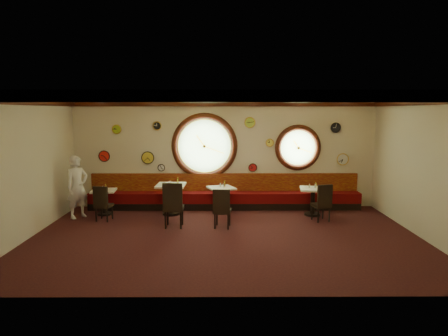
% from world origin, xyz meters
% --- Properties ---
extents(floor, '(9.00, 6.00, 0.00)m').
position_xyz_m(floor, '(0.00, 0.00, 0.00)').
color(floor, black).
rests_on(floor, ground).
extents(ceiling, '(9.00, 6.00, 0.02)m').
position_xyz_m(ceiling, '(0.00, 0.00, 3.20)').
color(ceiling, gold).
rests_on(ceiling, wall_back).
extents(wall_back, '(9.00, 0.02, 3.20)m').
position_xyz_m(wall_back, '(0.00, 3.00, 1.60)').
color(wall_back, beige).
rests_on(wall_back, floor).
extents(wall_front, '(9.00, 0.02, 3.20)m').
position_xyz_m(wall_front, '(0.00, -3.00, 1.60)').
color(wall_front, beige).
rests_on(wall_front, floor).
extents(wall_left, '(0.02, 6.00, 3.20)m').
position_xyz_m(wall_left, '(-4.50, 0.00, 1.60)').
color(wall_left, beige).
rests_on(wall_left, floor).
extents(wall_right, '(0.02, 6.00, 3.20)m').
position_xyz_m(wall_right, '(4.50, 0.00, 1.60)').
color(wall_right, beige).
rests_on(wall_right, floor).
extents(molding_back, '(9.00, 0.10, 0.18)m').
position_xyz_m(molding_back, '(0.00, 2.95, 3.11)').
color(molding_back, '#361309').
rests_on(molding_back, wall_back).
extents(molding_front, '(9.00, 0.10, 0.18)m').
position_xyz_m(molding_front, '(0.00, -2.95, 3.11)').
color(molding_front, '#361309').
rests_on(molding_front, wall_back).
extents(molding_left, '(0.10, 6.00, 0.18)m').
position_xyz_m(molding_left, '(-4.45, 0.00, 3.11)').
color(molding_left, '#361309').
rests_on(molding_left, wall_back).
extents(molding_right, '(0.10, 6.00, 0.18)m').
position_xyz_m(molding_right, '(4.45, 0.00, 3.11)').
color(molding_right, '#361309').
rests_on(molding_right, wall_back).
extents(banquette_base, '(8.00, 0.55, 0.20)m').
position_xyz_m(banquette_base, '(0.00, 2.72, 0.10)').
color(banquette_base, black).
rests_on(banquette_base, floor).
extents(banquette_seat, '(8.00, 0.55, 0.30)m').
position_xyz_m(banquette_seat, '(0.00, 2.72, 0.35)').
color(banquette_seat, '#54070A').
rests_on(banquette_seat, banquette_base).
extents(banquette_back, '(8.00, 0.10, 0.55)m').
position_xyz_m(banquette_back, '(0.00, 2.94, 0.75)').
color(banquette_back, '#660809').
rests_on(banquette_back, wall_back).
extents(porthole_left_glass, '(1.66, 0.02, 1.66)m').
position_xyz_m(porthole_left_glass, '(-0.60, 3.00, 1.85)').
color(porthole_left_glass, '#90C576').
rests_on(porthole_left_glass, wall_back).
extents(porthole_left_frame, '(1.98, 0.18, 1.98)m').
position_xyz_m(porthole_left_frame, '(-0.60, 2.98, 1.85)').
color(porthole_left_frame, '#361309').
rests_on(porthole_left_frame, wall_back).
extents(porthole_left_ring, '(1.61, 0.03, 1.61)m').
position_xyz_m(porthole_left_ring, '(-0.60, 2.95, 1.85)').
color(porthole_left_ring, gold).
rests_on(porthole_left_ring, wall_back).
extents(porthole_right_glass, '(1.10, 0.02, 1.10)m').
position_xyz_m(porthole_right_glass, '(2.20, 3.00, 1.80)').
color(porthole_right_glass, '#90C576').
rests_on(porthole_right_glass, wall_back).
extents(porthole_right_frame, '(1.38, 0.18, 1.38)m').
position_xyz_m(porthole_right_frame, '(2.20, 2.98, 1.80)').
color(porthole_right_frame, '#361309').
rests_on(porthole_right_frame, wall_back).
extents(porthole_right_ring, '(1.09, 0.03, 1.09)m').
position_xyz_m(porthole_right_ring, '(2.20, 2.95, 1.80)').
color(porthole_right_ring, gold).
rests_on(porthole_right_ring, wall_back).
extents(wall_clock_0, '(0.24, 0.03, 0.24)m').
position_xyz_m(wall_clock_0, '(0.85, 2.96, 1.20)').
color(wall_clock_0, red).
rests_on(wall_clock_0, wall_back).
extents(wall_clock_1, '(0.32, 0.03, 0.32)m').
position_xyz_m(wall_clock_1, '(-3.60, 2.96, 1.55)').
color(wall_clock_1, red).
rests_on(wall_clock_1, wall_back).
extents(wall_clock_2, '(0.22, 0.03, 0.22)m').
position_xyz_m(wall_clock_2, '(1.35, 2.96, 1.95)').
color(wall_clock_2, '#F9F653').
rests_on(wall_clock_2, wall_back).
extents(wall_clock_3, '(0.28, 0.03, 0.28)m').
position_xyz_m(wall_clock_3, '(3.30, 2.96, 2.40)').
color(wall_clock_3, black).
rests_on(wall_clock_3, wall_back).
extents(wall_clock_4, '(0.34, 0.03, 0.34)m').
position_xyz_m(wall_clock_4, '(3.55, 2.96, 1.45)').
color(wall_clock_4, white).
rests_on(wall_clock_4, wall_back).
extents(wall_clock_5, '(0.20, 0.03, 0.20)m').
position_xyz_m(wall_clock_5, '(-1.90, 2.96, 1.20)').
color(wall_clock_5, silver).
rests_on(wall_clock_5, wall_back).
extents(wall_clock_6, '(0.24, 0.03, 0.24)m').
position_xyz_m(wall_clock_6, '(-2.00, 2.96, 2.45)').
color(wall_clock_6, black).
rests_on(wall_clock_6, wall_back).
extents(wall_clock_7, '(0.36, 0.03, 0.36)m').
position_xyz_m(wall_clock_7, '(-2.30, 2.96, 1.50)').
color(wall_clock_7, gold).
rests_on(wall_clock_7, wall_back).
extents(wall_clock_8, '(0.30, 0.03, 0.30)m').
position_xyz_m(wall_clock_8, '(0.75, 2.96, 2.55)').
color(wall_clock_8, '#A3C93E').
rests_on(wall_clock_8, wall_back).
extents(wall_clock_9, '(0.26, 0.03, 0.26)m').
position_xyz_m(wall_clock_9, '(-3.20, 2.96, 2.35)').
color(wall_clock_9, '#92B424').
rests_on(wall_clock_9, wall_back).
extents(table_a, '(0.70, 0.70, 0.71)m').
position_xyz_m(table_a, '(-3.38, 2.03, 0.45)').
color(table_a, black).
rests_on(table_a, floor).
extents(table_b, '(0.81, 0.81, 0.86)m').
position_xyz_m(table_b, '(-1.51, 2.05, 0.54)').
color(table_b, black).
rests_on(table_b, floor).
extents(table_c, '(0.89, 0.89, 0.75)m').
position_xyz_m(table_c, '(-0.10, 2.18, 0.47)').
color(table_c, black).
rests_on(table_c, floor).
extents(table_d, '(0.80, 0.80, 0.77)m').
position_xyz_m(table_d, '(2.45, 1.93, 0.49)').
color(table_d, black).
rests_on(table_d, floor).
extents(chair_a, '(0.46, 0.46, 0.59)m').
position_xyz_m(chair_a, '(-3.23, 1.35, 0.54)').
color(chair_a, black).
rests_on(chair_a, floor).
extents(chair_b, '(0.49, 0.49, 0.71)m').
position_xyz_m(chair_b, '(-1.28, 0.72, 0.66)').
color(chair_b, black).
rests_on(chair_b, floor).
extents(chair_c, '(0.47, 0.47, 0.62)m').
position_xyz_m(chair_c, '(-0.08, 0.69, 0.57)').
color(chair_c, black).
rests_on(chair_c, floor).
extents(chair_d, '(0.52, 0.52, 0.62)m').
position_xyz_m(chair_d, '(2.57, 1.29, 0.57)').
color(chair_d, black).
rests_on(chair_d, floor).
extents(condiment_a_salt, '(0.04, 0.04, 0.11)m').
position_xyz_m(condiment_a_salt, '(-3.41, 2.07, 0.76)').
color(condiment_a_salt, silver).
rests_on(condiment_a_salt, table_a).
extents(condiment_b_salt, '(0.03, 0.03, 0.09)m').
position_xyz_m(condiment_b_salt, '(-1.56, 2.05, 0.91)').
color(condiment_b_salt, '#BCBCC1').
rests_on(condiment_b_salt, table_b).
extents(condiment_c_salt, '(0.04, 0.04, 0.11)m').
position_xyz_m(condiment_c_salt, '(-0.12, 2.22, 0.81)').
color(condiment_c_salt, silver).
rests_on(condiment_c_salt, table_c).
extents(condiment_d_salt, '(0.04, 0.04, 0.11)m').
position_xyz_m(condiment_d_salt, '(2.35, 1.96, 0.83)').
color(condiment_d_salt, silver).
rests_on(condiment_d_salt, table_d).
extents(condiment_a_pepper, '(0.03, 0.03, 0.09)m').
position_xyz_m(condiment_a_pepper, '(-3.39, 2.00, 0.75)').
color(condiment_a_pepper, silver).
rests_on(condiment_a_pepper, table_a).
extents(condiment_b_pepper, '(0.04, 0.04, 0.11)m').
position_xyz_m(condiment_b_pepper, '(-1.51, 2.00, 0.92)').
color(condiment_b_pepper, '#B9B9BD').
rests_on(condiment_b_pepper, table_b).
extents(condiment_c_pepper, '(0.04, 0.04, 0.10)m').
position_xyz_m(condiment_c_pepper, '(-0.03, 2.16, 0.80)').
color(condiment_c_pepper, silver).
rests_on(condiment_c_pepper, table_c).
extents(condiment_d_pepper, '(0.04, 0.04, 0.11)m').
position_xyz_m(condiment_d_pepper, '(2.50, 1.93, 0.83)').
color(condiment_d_pepper, silver).
rests_on(condiment_d_pepper, table_d).
extents(condiment_a_bottle, '(0.05, 0.05, 0.15)m').
position_xyz_m(condiment_a_bottle, '(-3.34, 2.13, 0.78)').
color(condiment_a_bottle, gold).
rests_on(condiment_a_bottle, table_a).
extents(condiment_b_bottle, '(0.05, 0.05, 0.17)m').
position_xyz_m(condiment_b_bottle, '(-1.33, 2.19, 0.95)').
color(condiment_b_bottle, gold).
rests_on(condiment_b_bottle, table_b).
extents(condiment_c_bottle, '(0.05, 0.05, 0.16)m').
position_xyz_m(condiment_c_bottle, '(-0.00, 2.29, 0.83)').
color(condiment_c_bottle, gold).
rests_on(condiment_c_bottle, table_c).
extents(condiment_d_bottle, '(0.04, 0.04, 0.14)m').
position_xyz_m(condiment_d_bottle, '(2.54, 2.01, 0.84)').
color(condiment_d_bottle, yellow).
rests_on(condiment_d_bottle, table_d).
extents(waiter, '(0.71, 0.74, 1.71)m').
position_xyz_m(waiter, '(-4.00, 1.73, 0.85)').
color(waiter, white).
rests_on(waiter, floor).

